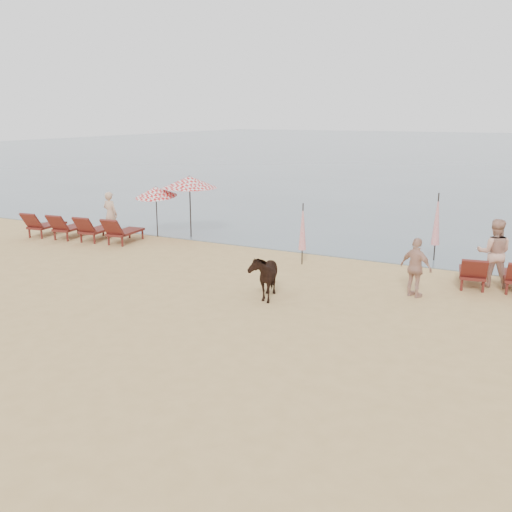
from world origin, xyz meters
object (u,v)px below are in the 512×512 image
Objects in this scene: umbrella_closed_left at (303,227)px; lounger_cluster_right at (495,274)px; umbrella_closed_right at (437,219)px; beachgoer_right_a at (494,253)px; umbrella_open_left_a at (190,182)px; umbrella_open_left_b at (156,192)px; beachgoer_right_b at (416,268)px; cow at (264,275)px; lounger_cluster_left at (81,227)px; beachgoer_left at (110,214)px.

lounger_cluster_right is at bearing -0.79° from umbrella_closed_left.
umbrella_closed_right is (-2.09, 2.51, 0.96)m from lounger_cluster_right.
lounger_cluster_right is at bearing 99.13° from beachgoer_right_a.
umbrella_open_left_a reaches higher than umbrella_open_left_b.
beachgoer_right_a reaches higher than beachgoer_right_b.
beachgoer_right_b is (3.61, 1.91, 0.19)m from cow.
lounger_cluster_left is at bearing 172.79° from lounger_cluster_right.
beachgoer_right_a is (5.37, 3.92, 0.35)m from cow.
umbrella_open_left_a is at bearing -156.15° from beachgoer_left.
umbrella_closed_left is at bearing 170.61° from lounger_cluster_right.
lounger_cluster_right is 0.62m from beachgoer_right_a.
lounger_cluster_left is 2.87× the size of beachgoer_right_b.
beachgoer_right_a is at bearing -3.46° from lounger_cluster_left.
umbrella_closed_left is 4.41m from beachgoer_right_b.
umbrella_open_left_b is at bearing -140.10° from umbrella_open_left_a.
beachgoer_right_a is at bearing -0.53° from umbrella_open_left_b.
umbrella_closed_right is at bearing -55.24° from beachgoer_right_a.
umbrella_closed_left is at bearing 177.76° from beachgoer_left.
umbrella_closed_left is at bearing -3.32° from lounger_cluster_left.
umbrella_open_left_a is at bearing 161.23° from umbrella_closed_left.
beachgoer_right_b is at bearing -146.41° from lounger_cluster_right.
beachgoer_right_a is 1.21× the size of beachgoer_right_b.
cow is at bearing 50.37° from beachgoer_right_b.
umbrella_closed_right reaches higher than lounger_cluster_left.
umbrella_open_left_a reaches higher than beachgoer_right_b.
umbrella_closed_right reaches higher than umbrella_closed_left.
umbrella_open_left_b reaches higher than cow.
beachgoer_right_b is at bearing 8.88° from cow.
beachgoer_right_b is at bearing -11.81° from lounger_cluster_left.
umbrella_closed_left is at bearing -6.73° from umbrella_open_left_b.
umbrella_closed_left is (-5.88, 0.08, 0.79)m from lounger_cluster_right.
beachgoer_right_b is (-1.76, -2.01, -0.17)m from beachgoer_right_a.
umbrella_closed_right is at bearing 19.90° from umbrella_open_left_a.
beachgoer_right_b is at bearing -4.21° from umbrella_open_left_a.
cow is (0.41, -3.67, -0.63)m from umbrella_closed_left.
umbrella_closed_right is 4.25m from beachgoer_right_b.
beachgoer_left is (-8.66, 0.70, -0.36)m from umbrella_closed_left.
umbrella_closed_right reaches higher than beachgoer_left.
beachgoer_left reaches higher than lounger_cluster_left.
umbrella_open_left_b is (-1.25, -0.54, -0.40)m from umbrella_open_left_a.
umbrella_open_left_b is (-12.73, 1.45, 1.35)m from lounger_cluster_right.
lounger_cluster_left is 2.38× the size of beachgoer_right_a.
beachgoer_right_a is at bearing -47.68° from umbrella_closed_right.
umbrella_open_left_b reaches higher than beachgoer_right_a.
umbrella_open_left_a is 3.54m from beachgoer_left.
beachgoer_right_b is (0.23, -4.20, -0.60)m from umbrella_closed_right.
umbrella_open_left_a reaches higher than umbrella_closed_left.
cow is at bearing -83.65° from umbrella_closed_left.
umbrella_open_left_a is (-11.48, 1.98, 1.75)m from lounger_cluster_right.
cow reaches higher than lounger_cluster_right.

